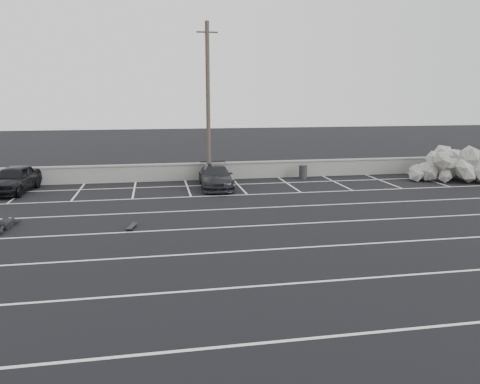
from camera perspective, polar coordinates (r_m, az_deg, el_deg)
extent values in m
plane|color=black|center=(16.24, 3.67, -7.01)|extent=(120.00, 120.00, 0.00)
cube|color=gray|center=(29.53, -2.89, 2.54)|extent=(50.00, 0.35, 1.00)
cube|color=gray|center=(29.45, -2.90, 3.54)|extent=(50.00, 0.45, 0.08)
cube|color=silver|center=(10.99, 11.58, -16.82)|extent=(36.00, 0.10, 0.01)
cube|color=silver|center=(13.53, 6.79, -10.99)|extent=(36.00, 0.10, 0.01)
cube|color=silver|center=(16.24, 3.67, -7.00)|extent=(36.00, 0.10, 0.01)
cube|color=silver|center=(19.03, 1.48, -4.15)|extent=(36.00, 0.10, 0.01)
cube|color=silver|center=(21.87, -0.13, -2.04)|extent=(36.00, 0.10, 0.01)
cube|color=silver|center=(24.76, -1.36, -0.41)|extent=(36.00, 0.10, 0.01)
cube|color=silver|center=(27.66, -2.34, 0.88)|extent=(36.00, 0.10, 0.01)
cube|color=silver|center=(27.87, -25.19, -0.16)|extent=(0.10, 5.00, 0.01)
cube|color=silver|center=(27.24, -19.09, 0.06)|extent=(0.10, 5.00, 0.01)
cube|color=silver|center=(26.94, -12.77, 0.30)|extent=(0.10, 5.00, 0.01)
cube|color=silver|center=(26.97, -6.40, 0.53)|extent=(0.10, 5.00, 0.01)
cube|color=silver|center=(27.34, -0.12, 0.75)|extent=(0.10, 5.00, 0.01)
cube|color=silver|center=(28.02, 5.93, 0.96)|extent=(0.10, 5.00, 0.01)
cube|color=silver|center=(28.99, 11.64, 1.15)|extent=(0.10, 5.00, 0.01)
cube|color=silver|center=(30.24, 16.92, 1.31)|extent=(0.10, 5.00, 0.01)
cube|color=silver|center=(31.72, 21.75, 1.44)|extent=(0.10, 5.00, 0.01)
imported|color=black|center=(28.22, -25.82, 1.43)|extent=(2.28, 4.51, 1.47)
imported|color=black|center=(26.74, -2.96, 1.89)|extent=(1.99, 4.53, 1.29)
cylinder|color=#4C4238|center=(28.29, -3.91, 10.66)|extent=(0.25, 0.25, 9.39)
cube|color=#4C4238|center=(28.51, -4.03, 18.87)|extent=(1.25, 0.08, 0.08)
cylinder|color=#29292C|center=(29.91, 7.68, 2.39)|extent=(0.54, 0.54, 0.82)
cylinder|color=#29292C|center=(29.84, 7.70, 3.20)|extent=(0.60, 0.60, 0.05)
cube|color=black|center=(19.15, -13.09, -4.09)|extent=(0.40, 0.85, 0.02)
cube|color=#29292C|center=(19.41, -12.86, -3.98)|extent=(0.18, 0.09, 0.04)
cube|color=#29292C|center=(18.91, -13.32, -4.43)|extent=(0.18, 0.09, 0.04)
cylinder|color=black|center=(19.45, -13.14, -4.04)|extent=(0.04, 0.07, 0.06)
cylinder|color=black|center=(19.39, -12.57, -4.05)|extent=(0.04, 0.07, 0.06)
cylinder|color=black|center=(18.94, -13.60, -4.48)|extent=(0.04, 0.07, 0.06)
cylinder|color=black|center=(18.88, -13.02, -4.50)|extent=(0.04, 0.07, 0.06)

